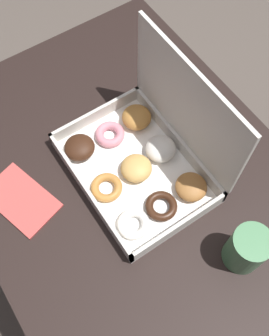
% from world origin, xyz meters
% --- Properties ---
extents(ground_plane, '(8.00, 8.00, 0.00)m').
position_xyz_m(ground_plane, '(0.00, 0.00, 0.00)').
color(ground_plane, '#564C44').
extents(dining_table, '(0.93, 0.70, 0.78)m').
position_xyz_m(dining_table, '(0.00, 0.00, 0.63)').
color(dining_table, black).
rests_on(dining_table, ground_plane).
extents(donut_box, '(0.34, 0.26, 0.27)m').
position_xyz_m(donut_box, '(0.01, 0.05, 0.82)').
color(donut_box, white).
rests_on(donut_box, dining_table).
extents(coffee_mug, '(0.08, 0.08, 0.11)m').
position_xyz_m(coffee_mug, '(0.30, 0.09, 0.83)').
color(coffee_mug, '#4C8456').
rests_on(coffee_mug, dining_table).
extents(paper_napkin, '(0.19, 0.14, 0.01)m').
position_xyz_m(paper_napkin, '(-0.07, -0.23, 0.78)').
color(paper_napkin, '#CC4C47').
rests_on(paper_napkin, dining_table).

